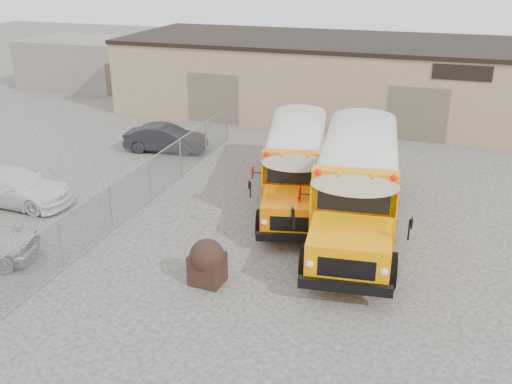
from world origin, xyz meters
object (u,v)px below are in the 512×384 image
(tarp_bundle, at_px, (207,261))
(car_white, at_px, (14,187))
(school_bus_left, at_px, (301,119))
(car_dark, at_px, (166,138))
(school_bus_right, at_px, (364,125))

(tarp_bundle, bearing_deg, car_white, 161.68)
(school_bus_left, distance_m, car_dark, 7.12)
(car_dark, bearing_deg, school_bus_right, -90.24)
(school_bus_left, bearing_deg, car_dark, -159.81)
(car_white, xyz_separation_m, car_dark, (2.86, 8.09, -0.03))
(car_dark, bearing_deg, school_bus_left, -78.24)
(school_bus_right, relative_size, car_dark, 2.73)
(school_bus_left, bearing_deg, car_white, -132.00)
(tarp_bundle, bearing_deg, school_bus_right, 77.13)
(school_bus_left, bearing_deg, school_bus_right, -16.09)
(tarp_bundle, bearing_deg, car_dark, 121.94)
(school_bus_left, xyz_separation_m, car_white, (-9.48, -10.52, -0.97))
(car_white, distance_m, car_dark, 8.58)
(school_bus_left, distance_m, school_bus_right, 3.57)
(car_white, relative_size, car_dark, 1.18)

